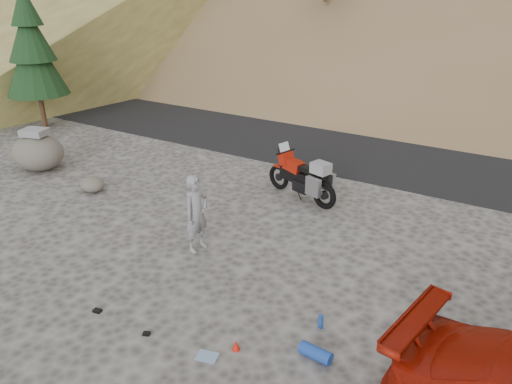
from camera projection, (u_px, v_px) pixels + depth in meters
ground at (210, 259)px, 10.10m from camera, size 140.00×140.00×0.00m
road at (365, 142)px, 17.13m from camera, size 120.00×7.00×0.05m
conifer_verge at (32, 48)px, 17.71m from camera, size 2.20×2.20×5.04m
motorcycle at (304, 178)px, 12.55m from camera, size 2.23×1.04×1.36m
man at (198, 249)px, 10.49m from camera, size 0.46×0.64×1.65m
boulder at (38, 152)px, 14.55m from camera, size 1.70×1.49×1.22m
small_rock at (92, 184)px, 13.17m from camera, size 0.73×0.68×0.40m
gear_blue_mat at (316, 353)px, 7.45m from camera, size 0.52×0.24×0.20m
gear_bottle at (321, 322)px, 8.10m from camera, size 0.11×0.11×0.23m
gear_funnel at (236, 345)px, 7.64m from camera, size 0.17×0.17×0.17m
gear_glove_a at (97, 311)px, 8.52m from camera, size 0.16×0.12×0.04m
gear_glove_b at (146, 334)px, 7.98m from camera, size 0.14×0.12×0.04m
gear_blue_cloth at (207, 356)px, 7.52m from camera, size 0.37×0.31×0.01m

